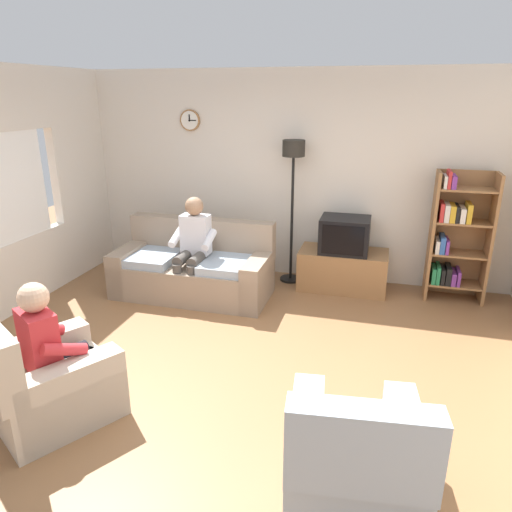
{
  "coord_description": "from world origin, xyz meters",
  "views": [
    {
      "loc": [
        1.17,
        -3.49,
        2.39
      ],
      "look_at": [
        -0.01,
        0.78,
        0.86
      ],
      "focal_mm": 33.1,
      "sensor_mm": 36.0,
      "label": 1
    }
  ],
  "objects_px": {
    "tv": "(345,235)",
    "armchair_near_bookshelf": "(355,459)",
    "couch": "(194,270)",
    "tv_stand": "(343,270)",
    "floor_lamp": "(293,173)",
    "person_on_couch": "(193,243)",
    "person_in_left_armchair": "(53,343)",
    "bookshelf": "(456,236)",
    "armchair_near_window": "(47,384)"
  },
  "relations": [
    {
      "from": "tv",
      "to": "armchair_near_bookshelf",
      "type": "relative_size",
      "value": 0.62
    },
    {
      "from": "couch",
      "to": "tv",
      "type": "relative_size",
      "value": 3.17
    },
    {
      "from": "couch",
      "to": "armchair_near_bookshelf",
      "type": "xyz_separation_m",
      "value": [
        2.17,
        -2.7,
        -0.02
      ]
    },
    {
      "from": "tv_stand",
      "to": "tv",
      "type": "relative_size",
      "value": 1.83
    },
    {
      "from": "floor_lamp",
      "to": "person_on_couch",
      "type": "bearing_deg",
      "value": -139.52
    },
    {
      "from": "person_on_couch",
      "to": "floor_lamp",
      "type": "bearing_deg",
      "value": 40.48
    },
    {
      "from": "armchair_near_bookshelf",
      "to": "person_on_couch",
      "type": "distance_m",
      "value": 3.37
    },
    {
      "from": "armchair_near_bookshelf",
      "to": "floor_lamp",
      "type": "bearing_deg",
      "value": 107.53
    },
    {
      "from": "floor_lamp",
      "to": "person_on_couch",
      "type": "distance_m",
      "value": 1.54
    },
    {
      "from": "tv",
      "to": "person_in_left_armchair",
      "type": "height_order",
      "value": "person_in_left_armchair"
    },
    {
      "from": "tv",
      "to": "armchair_near_bookshelf",
      "type": "distance_m",
      "value": 3.39
    },
    {
      "from": "tv_stand",
      "to": "bookshelf",
      "type": "distance_m",
      "value": 1.4
    },
    {
      "from": "tv_stand",
      "to": "floor_lamp",
      "type": "bearing_deg",
      "value": 171.91
    },
    {
      "from": "tv_stand",
      "to": "armchair_near_window",
      "type": "xyz_separation_m",
      "value": [
        -1.93,
        -3.19,
        0.04
      ]
    },
    {
      "from": "tv_stand",
      "to": "tv",
      "type": "xyz_separation_m",
      "value": [
        -0.0,
        -0.02,
        0.47
      ]
    },
    {
      "from": "bookshelf",
      "to": "armchair_near_bookshelf",
      "type": "relative_size",
      "value": 1.61
    },
    {
      "from": "tv",
      "to": "person_on_couch",
      "type": "relative_size",
      "value": 0.48
    },
    {
      "from": "person_on_couch",
      "to": "person_in_left_armchair",
      "type": "xyz_separation_m",
      "value": [
        -0.16,
        -2.34,
        -0.09
      ]
    },
    {
      "from": "bookshelf",
      "to": "person_on_couch",
      "type": "xyz_separation_m",
      "value": [
        -3.01,
        -0.85,
        -0.09
      ]
    },
    {
      "from": "armchair_near_bookshelf",
      "to": "bookshelf",
      "type": "bearing_deg",
      "value": 75.39
    },
    {
      "from": "armchair_near_window",
      "to": "couch",
      "type": "bearing_deg",
      "value": 86.4
    },
    {
      "from": "couch",
      "to": "armchair_near_window",
      "type": "distance_m",
      "value": 2.53
    },
    {
      "from": "armchair_near_bookshelf",
      "to": "person_in_left_armchair",
      "type": "bearing_deg",
      "value": 173.76
    },
    {
      "from": "armchair_near_window",
      "to": "person_on_couch",
      "type": "xyz_separation_m",
      "value": [
        0.21,
        2.41,
        0.41
      ]
    },
    {
      "from": "person_on_couch",
      "to": "tv_stand",
      "type": "bearing_deg",
      "value": 24.27
    },
    {
      "from": "couch",
      "to": "armchair_near_window",
      "type": "height_order",
      "value": "same"
    },
    {
      "from": "armchair_near_window",
      "to": "person_in_left_armchair",
      "type": "distance_m",
      "value": 0.33
    },
    {
      "from": "armchair_near_window",
      "to": "person_on_couch",
      "type": "distance_m",
      "value": 2.46
    },
    {
      "from": "armchair_near_bookshelf",
      "to": "person_in_left_armchair",
      "type": "xyz_separation_m",
      "value": [
        -2.28,
        0.25,
        0.32
      ]
    },
    {
      "from": "bookshelf",
      "to": "floor_lamp",
      "type": "relative_size",
      "value": 0.84
    },
    {
      "from": "person_on_couch",
      "to": "person_in_left_armchair",
      "type": "bearing_deg",
      "value": -93.96
    },
    {
      "from": "floor_lamp",
      "to": "tv_stand",
      "type": "bearing_deg",
      "value": -8.09
    },
    {
      "from": "armchair_near_window",
      "to": "person_on_couch",
      "type": "relative_size",
      "value": 0.94
    },
    {
      "from": "tv_stand",
      "to": "person_on_couch",
      "type": "xyz_separation_m",
      "value": [
        -1.72,
        -0.78,
        0.45
      ]
    },
    {
      "from": "tv_stand",
      "to": "person_in_left_armchair",
      "type": "distance_m",
      "value": 3.66
    },
    {
      "from": "tv",
      "to": "armchair_near_bookshelf",
      "type": "bearing_deg",
      "value": -83.21
    },
    {
      "from": "floor_lamp",
      "to": "person_in_left_armchair",
      "type": "bearing_deg",
      "value": -110.28
    },
    {
      "from": "couch",
      "to": "floor_lamp",
      "type": "relative_size",
      "value": 1.03
    },
    {
      "from": "tv_stand",
      "to": "tv",
      "type": "distance_m",
      "value": 0.47
    },
    {
      "from": "person_in_left_armchair",
      "to": "floor_lamp",
      "type": "bearing_deg",
      "value": 69.72
    },
    {
      "from": "tv",
      "to": "person_on_couch",
      "type": "height_order",
      "value": "person_on_couch"
    },
    {
      "from": "tv_stand",
      "to": "armchair_near_bookshelf",
      "type": "relative_size",
      "value": 1.14
    },
    {
      "from": "tv",
      "to": "bookshelf",
      "type": "distance_m",
      "value": 1.3
    },
    {
      "from": "couch",
      "to": "armchair_near_bookshelf",
      "type": "distance_m",
      "value": 3.46
    },
    {
      "from": "tv_stand",
      "to": "armchair_near_bookshelf",
      "type": "bearing_deg",
      "value": -83.26
    },
    {
      "from": "floor_lamp",
      "to": "armchair_near_window",
      "type": "height_order",
      "value": "floor_lamp"
    },
    {
      "from": "bookshelf",
      "to": "armchair_near_bookshelf",
      "type": "xyz_separation_m",
      "value": [
        -0.89,
        -3.43,
        -0.49
      ]
    },
    {
      "from": "bookshelf",
      "to": "person_in_left_armchair",
      "type": "height_order",
      "value": "bookshelf"
    },
    {
      "from": "tv_stand",
      "to": "floor_lamp",
      "type": "distance_m",
      "value": 1.39
    },
    {
      "from": "tv",
      "to": "person_in_left_armchair",
      "type": "bearing_deg",
      "value": -121.37
    }
  ]
}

